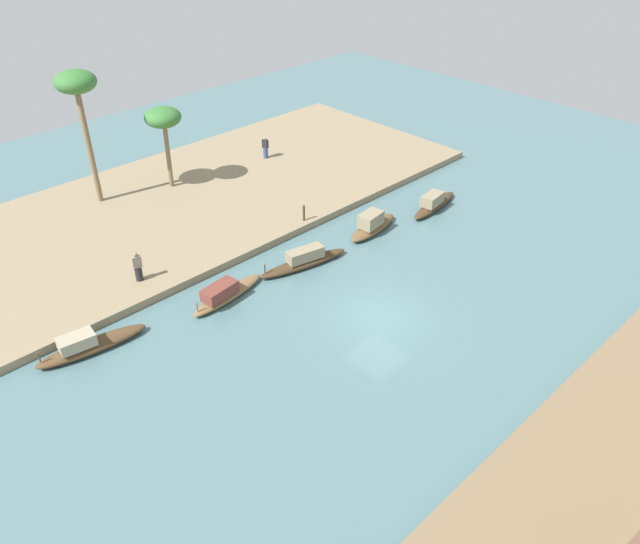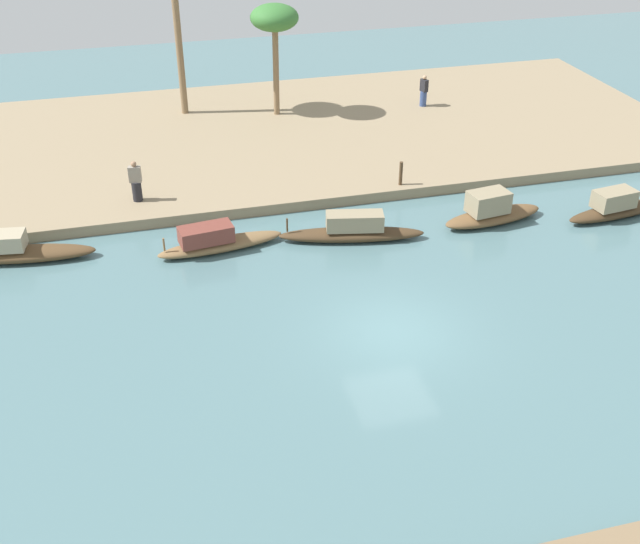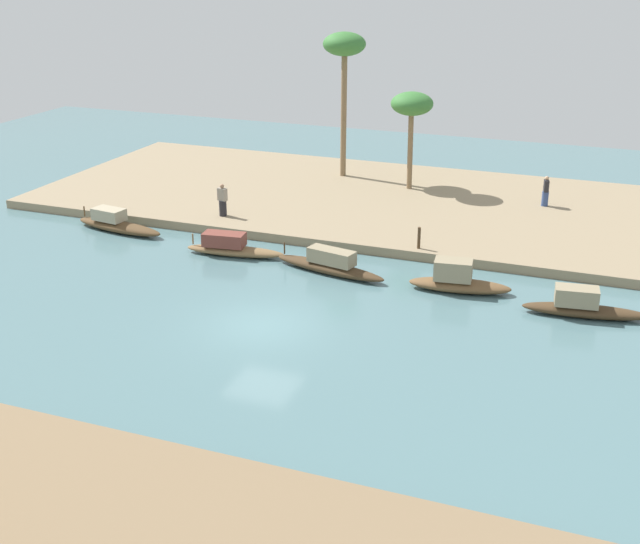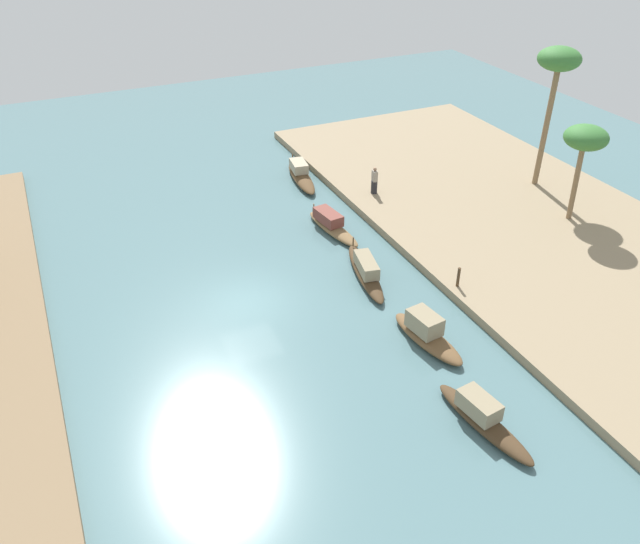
# 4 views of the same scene
# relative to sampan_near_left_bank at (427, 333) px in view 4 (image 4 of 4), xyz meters

# --- Properties ---
(river_water) EXTENTS (69.54, 69.54, 0.00)m
(river_water) POSITION_rel_sampan_near_left_bank_xyz_m (5.87, 5.78, -0.46)
(river_water) COLOR slate
(river_water) RESTS_ON ground
(riverbank_left) EXTENTS (37.42, 15.14, 0.43)m
(riverbank_left) POSITION_rel_sampan_near_left_bank_xyz_m (5.87, -10.28, -0.24)
(riverbank_left) COLOR #937F60
(riverbank_left) RESTS_ON ground
(sampan_near_left_bank) EXTENTS (4.17, 1.67, 1.30)m
(sampan_near_left_bank) POSITION_rel_sampan_near_left_bank_xyz_m (0.00, 0.00, 0.00)
(sampan_near_left_bank) COLOR brown
(sampan_near_left_bank) RESTS_ON river_water
(sampan_with_red_awning) EXTENTS (4.60, 1.52, 1.02)m
(sampan_with_red_awning) POSITION_rel_sampan_near_left_bank_xyz_m (10.28, -0.50, -0.08)
(sampan_with_red_awning) COLOR brown
(sampan_with_red_awning) RESTS_ON river_water
(sampan_open_hull) EXTENTS (5.33, 1.97, 1.07)m
(sampan_open_hull) POSITION_rel_sampan_near_left_bank_xyz_m (5.42, -0.01, -0.07)
(sampan_open_hull) COLOR #47331E
(sampan_open_hull) RESTS_ON river_water
(sampan_midstream) EXTENTS (5.08, 1.73, 1.07)m
(sampan_midstream) POSITION_rel_sampan_near_left_bank_xyz_m (16.98, -1.56, -0.09)
(sampan_midstream) COLOR brown
(sampan_midstream) RESTS_ON river_water
(sampan_upstream_small) EXTENTS (4.67, 1.51, 1.13)m
(sampan_upstream_small) POSITION_rel_sampan_near_left_bank_xyz_m (-4.86, 0.76, -0.05)
(sampan_upstream_small) COLOR #47331E
(sampan_upstream_small) RESTS_ON river_water
(person_on_near_bank) EXTENTS (0.50, 0.44, 1.61)m
(person_on_near_bank) POSITION_rel_sampan_near_left_bank_xyz_m (12.71, -4.42, 0.68)
(person_on_near_bank) COLOR #232328
(person_on_near_bank) RESTS_ON riverbank_left
(mooring_post) EXTENTS (0.14, 0.14, 0.97)m
(mooring_post) POSITION_rel_sampan_near_left_bank_xyz_m (2.45, -3.22, 0.46)
(mooring_post) COLOR #4C3823
(mooring_post) RESTS_ON riverbank_left
(palm_tree_left_near) EXTENTS (2.26, 2.26, 5.27)m
(palm_tree_left_near) POSITION_rel_sampan_near_left_bank_xyz_m (5.50, -12.55, 4.49)
(palm_tree_left_near) COLOR #7F6647
(palm_tree_left_near) RESTS_ON riverbank_left
(palm_tree_left_far) EXTENTS (2.38, 2.38, 8.07)m
(palm_tree_left_far) POSITION_rel_sampan_near_left_bank_xyz_m (9.84, -13.98, 7.03)
(palm_tree_left_far) COLOR #7F6647
(palm_tree_left_far) RESTS_ON riverbank_left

